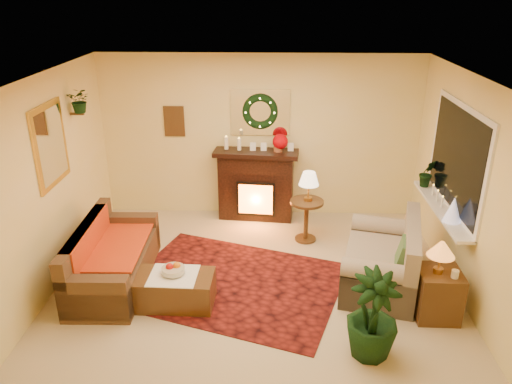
{
  "coord_description": "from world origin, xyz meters",
  "views": [
    {
      "loc": [
        0.2,
        -5.37,
        3.54
      ],
      "look_at": [
        0.0,
        0.35,
        1.15
      ],
      "focal_mm": 35.0,
      "sensor_mm": 36.0,
      "label": 1
    }
  ],
  "objects_px": {
    "end_table_square": "(437,295)",
    "fireplace": "(256,186)",
    "sofa": "(113,252)",
    "side_table_round": "(306,220)",
    "loveseat": "(381,253)",
    "coffee_table": "(174,289)"
  },
  "relations": [
    {
      "from": "sofa",
      "to": "end_table_square",
      "type": "distance_m",
      "value": 3.93
    },
    {
      "from": "fireplace",
      "to": "side_table_round",
      "type": "height_order",
      "value": "fireplace"
    },
    {
      "from": "loveseat",
      "to": "end_table_square",
      "type": "bearing_deg",
      "value": -38.94
    },
    {
      "from": "fireplace",
      "to": "sofa",
      "type": "bearing_deg",
      "value": -126.07
    },
    {
      "from": "sofa",
      "to": "coffee_table",
      "type": "bearing_deg",
      "value": -30.47
    },
    {
      "from": "end_table_square",
      "to": "sofa",
      "type": "bearing_deg",
      "value": 171.37
    },
    {
      "from": "side_table_round",
      "to": "coffee_table",
      "type": "height_order",
      "value": "side_table_round"
    },
    {
      "from": "side_table_round",
      "to": "fireplace",
      "type": "bearing_deg",
      "value": 134.9
    },
    {
      "from": "sofa",
      "to": "end_table_square",
      "type": "height_order",
      "value": "sofa"
    },
    {
      "from": "loveseat",
      "to": "end_table_square",
      "type": "xyz_separation_m",
      "value": [
        0.51,
        -0.68,
        -0.15
      ]
    },
    {
      "from": "fireplace",
      "to": "loveseat",
      "type": "height_order",
      "value": "fireplace"
    },
    {
      "from": "side_table_round",
      "to": "end_table_square",
      "type": "distance_m",
      "value": 2.27
    },
    {
      "from": "loveseat",
      "to": "side_table_round",
      "type": "xyz_separation_m",
      "value": [
        -0.87,
        1.12,
        -0.09
      ]
    },
    {
      "from": "side_table_round",
      "to": "end_table_square",
      "type": "height_order",
      "value": "side_table_round"
    },
    {
      "from": "sofa",
      "to": "side_table_round",
      "type": "relative_size",
      "value": 2.84
    },
    {
      "from": "end_table_square",
      "to": "fireplace",
      "type": "bearing_deg",
      "value": 129.93
    },
    {
      "from": "sofa",
      "to": "end_table_square",
      "type": "relative_size",
      "value": 3.11
    },
    {
      "from": "fireplace",
      "to": "side_table_round",
      "type": "relative_size",
      "value": 1.84
    },
    {
      "from": "coffee_table",
      "to": "loveseat",
      "type": "bearing_deg",
      "value": 14.21
    },
    {
      "from": "sofa",
      "to": "coffee_table",
      "type": "xyz_separation_m",
      "value": [
        0.85,
        -0.48,
        -0.22
      ]
    },
    {
      "from": "sofa",
      "to": "side_table_round",
      "type": "bearing_deg",
      "value": 24.53
    },
    {
      "from": "sofa",
      "to": "fireplace",
      "type": "height_order",
      "value": "fireplace"
    }
  ]
}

